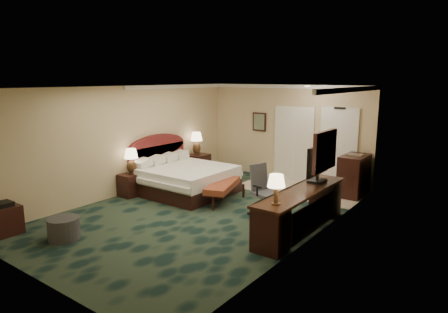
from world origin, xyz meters
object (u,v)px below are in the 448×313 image
Objects in this scene: nightstand_far at (198,165)px; side_table at (5,220)px; desk at (301,211)px; bed at (186,180)px; lamp_near at (131,161)px; lamp_far at (197,143)px; ottoman at (64,229)px; tv at (318,164)px; bed_bench at (222,192)px; minibar at (354,176)px; desk_chair at (266,192)px; nightstand_near at (130,185)px.

nightstand_far reaches higher than side_table.
side_table is 0.19× the size of desk.
bed is 3.40× the size of lamp_near.
lamp_far is 1.17× the size of ottoman.
ottoman is (1.15, -5.06, -0.79)m from lamp_far.
tv is (4.40, 1.08, 0.32)m from lamp_near.
ottoman is (-0.99, -3.50, -0.04)m from bed_bench.
side_table is 7.76m from minibar.
desk reaches higher than bed.
desk is (2.29, -0.56, 0.17)m from bed_bench.
desk_chair reaches higher than ottoman.
bed is 1.53× the size of bed_bench.
side_table is at bearing -124.57° from minibar.
desk is at bearing -89.89° from tv.
lamp_near is at bearing -143.36° from minibar.
minibar reaches higher than bed_bench.
minibar reaches higher than ottoman.
desk is at bearing -9.83° from bed.
ottoman is (1.13, -2.58, -0.67)m from lamp_near.
side_table is at bearing -102.36° from bed.
tv is (3.26, 3.66, 0.99)m from ottoman.
nightstand_near is at bearing 114.53° from ottoman.
desk_chair reaches higher than desk.
nightstand_far is 1.17× the size of ottoman.
side_table is (-1.12, -0.52, 0.07)m from ottoman.
nightstand_near is 3.58m from desk_chair.
ottoman is at bearing -138.13° from desk.
bed is 0.76× the size of desk.
desk_chair is (2.58, -0.33, 0.21)m from bed.
minibar is at bearing 10.09° from nightstand_far.
side_table is 0.53× the size of minibar.
lamp_near is 1.12× the size of ottoman.
bed_bench is 1.27× the size of desk_chair.
desk is 1.07m from tv.
ottoman is at bearing -132.61° from tv.
bed_bench is (2.10, -1.59, -0.09)m from nightstand_far.
desk_chair reaches higher than side_table.
tv is (4.41, -1.40, 0.20)m from lamp_far.
minibar is at bearing 55.43° from side_table.
nightstand_near reaches higher than bed_bench.
nightstand_near is 2.63m from lamp_far.
nightstand_near is at bearing -116.23° from lamp_near.
bed reaches higher than bed_bench.
side_table is (0.03, -5.58, -0.72)m from lamp_far.
nightstand_far is 4.47m from minibar.
lamp_near reaches higher than desk.
lamp_near reaches higher than bed.
lamp_near reaches higher than bed_bench.
desk reaches higher than nightstand_near.
nightstand_far is at bearing 161.13° from tv.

